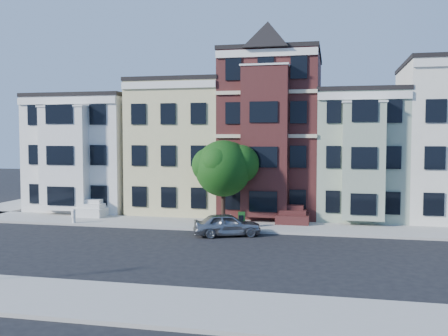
% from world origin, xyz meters
% --- Properties ---
extents(ground, '(120.00, 120.00, 0.00)m').
position_xyz_m(ground, '(0.00, 0.00, 0.00)').
color(ground, black).
extents(far_sidewalk, '(60.00, 4.00, 0.15)m').
position_xyz_m(far_sidewalk, '(0.00, 8.00, 0.07)').
color(far_sidewalk, '#9E9B93').
rests_on(far_sidewalk, ground).
extents(near_sidewalk, '(60.00, 4.00, 0.15)m').
position_xyz_m(near_sidewalk, '(0.00, -8.00, 0.07)').
color(near_sidewalk, '#9E9B93').
rests_on(near_sidewalk, ground).
extents(house_white, '(8.00, 9.00, 9.00)m').
position_xyz_m(house_white, '(-15.00, 14.50, 4.50)').
color(house_white, silver).
rests_on(house_white, ground).
extents(house_yellow, '(7.00, 9.00, 10.00)m').
position_xyz_m(house_yellow, '(-7.00, 14.50, 5.00)').
color(house_yellow, beige).
rests_on(house_yellow, ground).
extents(house_brown, '(7.00, 9.00, 12.00)m').
position_xyz_m(house_brown, '(0.00, 14.50, 6.00)').
color(house_brown, '#411A18').
rests_on(house_brown, ground).
extents(house_green, '(6.00, 9.00, 9.00)m').
position_xyz_m(house_green, '(6.50, 14.50, 4.50)').
color(house_green, '#94A48A').
rests_on(house_green, ground).
extents(street_tree, '(7.08, 7.08, 6.89)m').
position_xyz_m(street_tree, '(-2.57, 8.14, 3.60)').
color(street_tree, '#174A11').
rests_on(street_tree, far_sidewalk).
extents(parked_car, '(4.34, 2.95, 1.37)m').
position_xyz_m(parked_car, '(-1.61, 4.86, 0.69)').
color(parked_car, gray).
rests_on(parked_car, ground).
extents(newspaper_box, '(0.50, 0.46, 0.99)m').
position_xyz_m(newspaper_box, '(-1.12, 7.04, 0.64)').
color(newspaper_box, '#1B571E').
rests_on(newspaper_box, far_sidewalk).
extents(fire_hydrant, '(0.35, 0.35, 0.75)m').
position_xyz_m(fire_hydrant, '(-12.48, 6.30, 0.53)').
color(fire_hydrant, silver).
rests_on(fire_hydrant, far_sidewalk).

